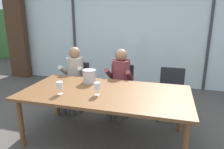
{
  "coord_description": "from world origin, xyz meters",
  "views": [
    {
      "loc": [
        0.81,
        -2.6,
        1.75
      ],
      "look_at": [
        0.0,
        0.35,
        0.89
      ],
      "focal_mm": 33.24,
      "sensor_mm": 36.0,
      "label": 1
    }
  ],
  "objects_px": {
    "dining_table": "(105,95)",
    "ice_bucket_primary": "(89,76)",
    "person_beige_jumper": "(74,74)",
    "person_maroon_top": "(120,78)",
    "chair_center": "(171,89)",
    "chair_near_curtain": "(78,81)",
    "wine_glass_by_left_taster": "(60,86)",
    "chair_left_of_center": "(121,85)",
    "wine_glass_near_bucket": "(97,87)"
  },
  "relations": [
    {
      "from": "chair_near_curtain",
      "to": "person_beige_jumper",
      "type": "height_order",
      "value": "person_beige_jumper"
    },
    {
      "from": "person_beige_jumper",
      "to": "person_maroon_top",
      "type": "height_order",
      "value": "same"
    },
    {
      "from": "person_beige_jumper",
      "to": "chair_near_curtain",
      "type": "bearing_deg",
      "value": 80.93
    },
    {
      "from": "dining_table",
      "to": "chair_center",
      "type": "height_order",
      "value": "chair_center"
    },
    {
      "from": "ice_bucket_primary",
      "to": "wine_glass_by_left_taster",
      "type": "distance_m",
      "value": 0.61
    },
    {
      "from": "person_maroon_top",
      "to": "ice_bucket_primary",
      "type": "distance_m",
      "value": 0.67
    },
    {
      "from": "person_maroon_top",
      "to": "chair_left_of_center",
      "type": "bearing_deg",
      "value": 95.0
    },
    {
      "from": "person_maroon_top",
      "to": "wine_glass_near_bucket",
      "type": "distance_m",
      "value": 1.03
    },
    {
      "from": "person_beige_jumper",
      "to": "wine_glass_near_bucket",
      "type": "relative_size",
      "value": 6.86
    },
    {
      "from": "person_beige_jumper",
      "to": "ice_bucket_primary",
      "type": "height_order",
      "value": "person_beige_jumper"
    },
    {
      "from": "wine_glass_by_left_taster",
      "to": "chair_center",
      "type": "bearing_deg",
      "value": 40.42
    },
    {
      "from": "person_beige_jumper",
      "to": "ice_bucket_primary",
      "type": "distance_m",
      "value": 0.77
    },
    {
      "from": "person_maroon_top",
      "to": "wine_glass_near_bucket",
      "type": "height_order",
      "value": "person_maroon_top"
    },
    {
      "from": "dining_table",
      "to": "ice_bucket_primary",
      "type": "height_order",
      "value": "ice_bucket_primary"
    },
    {
      "from": "person_maroon_top",
      "to": "wine_glass_by_left_taster",
      "type": "height_order",
      "value": "person_maroon_top"
    },
    {
      "from": "dining_table",
      "to": "ice_bucket_primary",
      "type": "distance_m",
      "value": 0.51
    },
    {
      "from": "chair_left_of_center",
      "to": "ice_bucket_primary",
      "type": "height_order",
      "value": "ice_bucket_primary"
    },
    {
      "from": "dining_table",
      "to": "chair_center",
      "type": "distance_m",
      "value": 1.35
    },
    {
      "from": "chair_near_curtain",
      "to": "wine_glass_by_left_taster",
      "type": "xyz_separation_m",
      "value": [
        0.32,
        -1.23,
        0.34
      ]
    },
    {
      "from": "dining_table",
      "to": "ice_bucket_primary",
      "type": "relative_size",
      "value": 10.71
    },
    {
      "from": "dining_table",
      "to": "wine_glass_by_left_taster",
      "type": "xyz_separation_m",
      "value": [
        -0.56,
        -0.26,
        0.18
      ]
    },
    {
      "from": "chair_left_of_center",
      "to": "person_maroon_top",
      "type": "height_order",
      "value": "person_maroon_top"
    },
    {
      "from": "chair_left_of_center",
      "to": "chair_center",
      "type": "relative_size",
      "value": 1.0
    },
    {
      "from": "chair_near_curtain",
      "to": "person_maroon_top",
      "type": "bearing_deg",
      "value": -10.21
    },
    {
      "from": "dining_table",
      "to": "chair_left_of_center",
      "type": "bearing_deg",
      "value": 89.9
    },
    {
      "from": "wine_glass_by_left_taster",
      "to": "person_maroon_top",
      "type": "bearing_deg",
      "value": 63.13
    },
    {
      "from": "chair_near_curtain",
      "to": "wine_glass_by_left_taster",
      "type": "relative_size",
      "value": 5.02
    },
    {
      "from": "chair_left_of_center",
      "to": "person_beige_jumper",
      "type": "height_order",
      "value": "person_beige_jumper"
    },
    {
      "from": "chair_left_of_center",
      "to": "ice_bucket_primary",
      "type": "relative_size",
      "value": 4.03
    },
    {
      "from": "dining_table",
      "to": "chair_near_curtain",
      "type": "relative_size",
      "value": 2.66
    },
    {
      "from": "ice_bucket_primary",
      "to": "person_beige_jumper",
      "type": "bearing_deg",
      "value": 134.79
    },
    {
      "from": "chair_left_of_center",
      "to": "chair_center",
      "type": "distance_m",
      "value": 0.9
    },
    {
      "from": "chair_left_of_center",
      "to": "wine_glass_by_left_taster",
      "type": "relative_size",
      "value": 5.02
    },
    {
      "from": "wine_glass_near_bucket",
      "to": "ice_bucket_primary",
      "type": "bearing_deg",
      "value": 122.13
    },
    {
      "from": "dining_table",
      "to": "person_beige_jumper",
      "type": "distance_m",
      "value": 1.24
    },
    {
      "from": "dining_table",
      "to": "chair_near_curtain",
      "type": "xyz_separation_m",
      "value": [
        -0.88,
        0.98,
        -0.17
      ]
    },
    {
      "from": "person_maroon_top",
      "to": "wine_glass_by_left_taster",
      "type": "xyz_separation_m",
      "value": [
        -0.56,
        -1.11,
        0.17
      ]
    },
    {
      "from": "wine_glass_by_left_taster",
      "to": "wine_glass_near_bucket",
      "type": "height_order",
      "value": "same"
    },
    {
      "from": "chair_near_curtain",
      "to": "ice_bucket_primary",
      "type": "bearing_deg",
      "value": -54.21
    },
    {
      "from": "person_beige_jumper",
      "to": "person_maroon_top",
      "type": "xyz_separation_m",
      "value": [
        0.9,
        0.0,
        0.0
      ]
    },
    {
      "from": "dining_table",
      "to": "wine_glass_by_left_taster",
      "type": "height_order",
      "value": "wine_glass_by_left_taster"
    },
    {
      "from": "chair_center",
      "to": "ice_bucket_primary",
      "type": "bearing_deg",
      "value": -151.24
    },
    {
      "from": "ice_bucket_primary",
      "to": "wine_glass_near_bucket",
      "type": "height_order",
      "value": "ice_bucket_primary"
    },
    {
      "from": "chair_center",
      "to": "ice_bucket_primary",
      "type": "relative_size",
      "value": 4.03
    },
    {
      "from": "person_maroon_top",
      "to": "wine_glass_by_left_taster",
      "type": "relative_size",
      "value": 6.86
    },
    {
      "from": "chair_center",
      "to": "person_maroon_top",
      "type": "height_order",
      "value": "person_maroon_top"
    },
    {
      "from": "chair_near_curtain",
      "to": "chair_center",
      "type": "distance_m",
      "value": 1.78
    },
    {
      "from": "person_beige_jumper",
      "to": "wine_glass_near_bucket",
      "type": "height_order",
      "value": "person_beige_jumper"
    },
    {
      "from": "ice_bucket_primary",
      "to": "wine_glass_by_left_taster",
      "type": "relative_size",
      "value": 1.24
    },
    {
      "from": "dining_table",
      "to": "person_maroon_top",
      "type": "xyz_separation_m",
      "value": [
        0.01,
        0.86,
        0.01
      ]
    }
  ]
}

